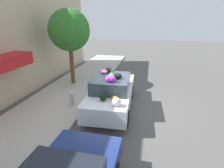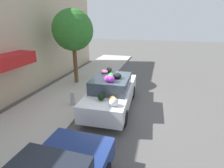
{
  "view_description": "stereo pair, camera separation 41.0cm",
  "coord_description": "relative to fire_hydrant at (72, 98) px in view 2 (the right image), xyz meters",
  "views": [
    {
      "loc": [
        -7.12,
        -1.59,
        3.85
      ],
      "look_at": [
        0.0,
        -0.04,
        1.17
      ],
      "focal_mm": 28.0,
      "sensor_mm": 36.0,
      "label": 1
    },
    {
      "loc": [
        -7.02,
        -1.99,
        3.85
      ],
      "look_at": [
        0.0,
        -0.04,
        1.17
      ],
      "focal_mm": 28.0,
      "sensor_mm": 36.0,
      "label": 2
    }
  ],
  "objects": [
    {
      "name": "ground_plane",
      "position": [
        0.42,
        -1.76,
        -0.45
      ],
      "size": [
        60.0,
        60.0,
        0.0
      ],
      "primitive_type": "plane",
      "color": "#565451"
    },
    {
      "name": "sidewalk_curb",
      "position": [
        0.42,
        0.94,
        -0.4
      ],
      "size": [
        24.0,
        3.2,
        0.11
      ],
      "color": "#B2ADA3",
      "rests_on": "ground"
    },
    {
      "name": "building_facade",
      "position": [
        0.37,
        3.16,
        2.69
      ],
      "size": [
        18.0,
        1.2,
        6.36
      ],
      "color": "#C6B293",
      "rests_on": "ground"
    },
    {
      "name": "street_tree",
      "position": [
        2.96,
        1.26,
        2.83
      ],
      "size": [
        2.38,
        2.38,
        4.39
      ],
      "color": "brown",
      "rests_on": "sidewalk_curb"
    },
    {
      "name": "fire_hydrant",
      "position": [
        0.0,
        0.0,
        0.0
      ],
      "size": [
        0.2,
        0.2,
        0.7
      ],
      "color": "#B2B2B7",
      "rests_on": "sidewalk_curb"
    },
    {
      "name": "art_car",
      "position": [
        0.37,
        -1.81,
        0.36
      ],
      "size": [
        4.37,
        1.9,
        1.82
      ],
      "rotation": [
        0.0,
        0.0,
        0.04
      ],
      "color": "silver",
      "rests_on": "ground"
    }
  ]
}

